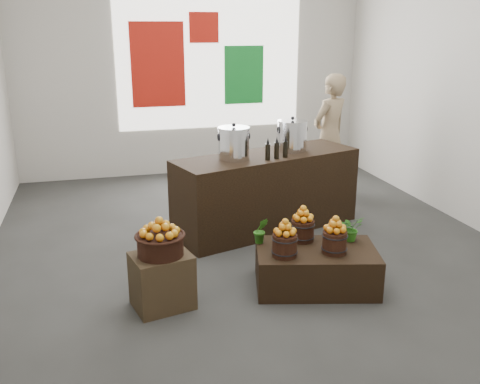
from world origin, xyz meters
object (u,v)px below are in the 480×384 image
object	(u,v)px
display_table	(316,268)
stock_pot_left	(234,144)
wicker_basket	(160,245)
counter	(267,192)
crate	(162,281)
shopper	(330,135)
stock_pot_center	(292,136)

from	to	relation	value
display_table	stock_pot_left	size ratio (longest dim) A/B	3.19
wicker_basket	display_table	xyz separation A→B (m)	(1.55, 0.00, -0.42)
wicker_basket	counter	bearing A→B (deg)	47.35
wicker_basket	counter	distance (m)	2.31
crate	shopper	xyz separation A→B (m)	(2.95, 2.90, 0.67)
crate	stock_pot_left	world-z (taller)	stock_pot_left
crate	wicker_basket	xyz separation A→B (m)	(0.00, 0.00, 0.36)
crate	stock_pot_left	xyz separation A→B (m)	(1.09, 1.55, 0.91)
wicker_basket	counter	xyz separation A→B (m)	(1.56, 1.70, -0.13)
stock_pot_center	shopper	distance (m)	1.52
wicker_basket	stock_pot_center	world-z (taller)	stock_pot_center
crate	stock_pot_center	bearing A→B (deg)	43.16
display_table	shopper	size ratio (longest dim) A/B	0.64
crate	wicker_basket	world-z (taller)	wicker_basket
stock_pot_left	stock_pot_center	bearing A→B (deg)	17.16
crate	counter	distance (m)	2.32
counter	stock_pot_left	size ratio (longest dim) A/B	6.47
crate	wicker_basket	distance (m)	0.36
crate	shopper	size ratio (longest dim) A/B	0.28
crate	counter	bearing A→B (deg)	47.35
display_table	shopper	bearing A→B (deg)	78.36
crate	display_table	bearing A→B (deg)	0.06
display_table	stock_pot_center	world-z (taller)	stock_pot_center
display_table	stock_pot_left	distance (m)	1.88
display_table	stock_pot_left	xyz separation A→B (m)	(-0.45, 1.55, 0.97)
display_table	crate	bearing A→B (deg)	-165.73
display_table	counter	xyz separation A→B (m)	(0.02, 1.69, 0.29)
wicker_basket	stock_pot_center	bearing A→B (deg)	43.16
stock_pot_left	shopper	world-z (taller)	shopper
wicker_basket	stock_pot_left	world-z (taller)	stock_pot_left
wicker_basket	stock_pot_left	distance (m)	1.97
counter	stock_pot_center	xyz separation A→B (m)	(0.37, 0.11, 0.68)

